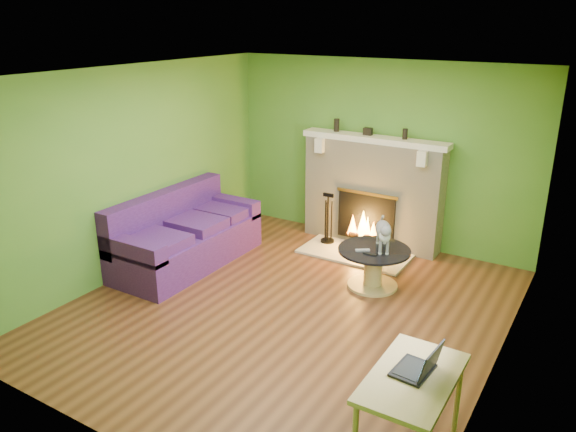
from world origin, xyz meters
name	(u,v)px	position (x,y,z in m)	size (l,w,h in m)	color
floor	(287,309)	(0.00, 0.00, 0.00)	(5.00, 5.00, 0.00)	#522B17
ceiling	(287,74)	(0.00, 0.00, 2.60)	(5.00, 5.00, 0.00)	white
wall_back	(379,153)	(0.00, 2.50, 1.30)	(5.00, 5.00, 0.00)	#4B8C2E
wall_front	(101,294)	(0.00, -2.50, 1.30)	(5.00, 5.00, 0.00)	#4B8C2E
wall_left	(135,171)	(-2.25, 0.00, 1.30)	(5.00, 5.00, 0.00)	#4B8C2E
wall_right	(510,242)	(2.25, 0.00, 1.30)	(5.00, 5.00, 0.00)	#4B8C2E
window_frame	(488,250)	(2.24, -0.90, 1.55)	(1.20, 1.20, 0.00)	silver
window_pane	(486,250)	(2.23, -0.90, 1.55)	(1.06, 1.06, 0.00)	white
fireplace	(372,192)	(0.00, 2.32, 0.77)	(2.10, 0.46, 1.58)	beige
hearth	(355,253)	(0.00, 1.80, 0.01)	(1.50, 0.75, 0.03)	beige
mantel	(374,139)	(0.00, 2.30, 1.54)	(2.10, 0.28, 0.08)	silver
sofa	(183,236)	(-1.86, 0.38, 0.37)	(0.96, 2.12, 0.95)	#3D185B
coffee_table	(373,265)	(0.60, 1.02, 0.29)	(0.87, 0.87, 0.49)	tan
desk	(412,386)	(1.95, -1.47, 0.64)	(0.57, 0.98, 0.72)	tan
cat	(383,233)	(0.68, 1.07, 0.70)	(0.24, 0.65, 0.41)	slate
remote_silver	(363,250)	(0.50, 0.90, 0.50)	(0.17, 0.04, 0.02)	#99999C
remote_black	(370,254)	(0.62, 0.84, 0.50)	(0.16, 0.04, 0.02)	black
laptop	(414,357)	(1.93, -1.42, 0.84)	(0.28, 0.32, 0.24)	black
fire_tools	(328,218)	(-0.51, 1.95, 0.40)	(0.20, 0.20, 0.74)	black
mantel_vase_left	(337,125)	(-0.60, 2.33, 1.67)	(0.08, 0.08, 0.18)	black
mantel_vase_right	(405,134)	(0.42, 2.33, 1.65)	(0.07, 0.07, 0.14)	black
mantel_box	(368,131)	(-0.11, 2.33, 1.63)	(0.12, 0.08, 0.10)	black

